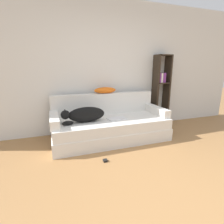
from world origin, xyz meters
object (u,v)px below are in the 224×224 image
(couch, at_px, (110,129))
(power_adapter, at_px, (105,160))
(dog, at_px, (84,115))
(bookshelf, at_px, (161,87))
(laptop, at_px, (117,119))
(throw_pillow, at_px, (105,90))

(couch, distance_m, power_adapter, 0.87)
(dog, relative_size, bookshelf, 0.47)
(dog, height_order, bookshelf, bookshelf)
(couch, relative_size, power_adapter, 35.00)
(laptop, bearing_deg, bookshelf, 10.73)
(laptop, distance_m, throw_pillow, 0.69)
(laptop, xyz_separation_m, throw_pillow, (-0.07, 0.49, 0.48))
(laptop, xyz_separation_m, power_adapter, (-0.44, -0.69, -0.41))
(couch, distance_m, laptop, 0.26)
(throw_pillow, xyz_separation_m, power_adapter, (-0.37, -1.18, -0.89))
(couch, xyz_separation_m, throw_pillow, (0.02, 0.40, 0.70))
(throw_pillow, relative_size, bookshelf, 0.28)
(couch, height_order, power_adapter, couch)
(throw_pillow, bearing_deg, dog, -138.62)
(throw_pillow, bearing_deg, bookshelf, 1.88)
(throw_pillow, height_order, power_adapter, throw_pillow)
(couch, xyz_separation_m, laptop, (0.10, -0.09, 0.22))
(throw_pillow, bearing_deg, power_adapter, -107.32)
(couch, distance_m, bookshelf, 1.63)
(couch, distance_m, throw_pillow, 0.81)
(couch, height_order, throw_pillow, throw_pillow)
(couch, height_order, dog, dog)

